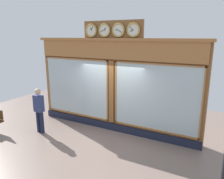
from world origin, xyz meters
name	(u,v)px	position (x,y,z in m)	size (l,w,h in m)	color
ground_plane	(64,167)	(0.00, 2.80, 0.00)	(14.00, 14.00, 0.00)	#7A665B
shop_facade	(114,85)	(0.00, -0.12, 1.77)	(6.65, 0.42, 4.06)	brown
pedestrian	(39,109)	(2.27, 1.46, 0.93)	(0.37, 0.24, 1.69)	#191E38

